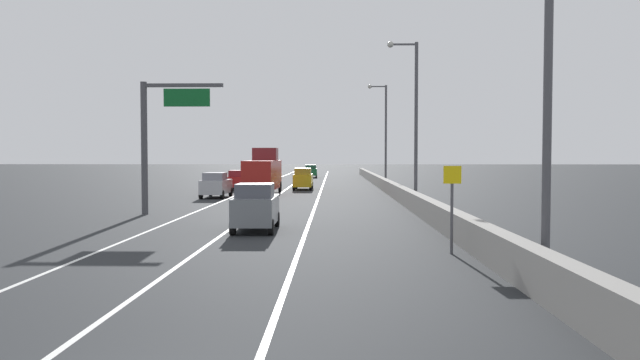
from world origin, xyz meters
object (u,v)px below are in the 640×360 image
Objects in this scene: car_red_4 at (239,180)px; lamp_post_right_third at (384,128)px; car_silver_1 at (216,185)px; car_gray_3 at (256,207)px; speed_advisory_sign at (452,202)px; lamp_post_right_near at (540,44)px; box_truck at (263,173)px; car_green_0 at (311,171)px; overhead_sign_gantry at (157,131)px; lamp_post_right_second at (413,112)px; car_yellow_2 at (303,179)px.

lamp_post_right_third is at bearing 30.21° from car_red_4.
car_gray_3 is at bearing -74.25° from car_silver_1.
speed_advisory_sign is 0.27× the size of lamp_post_right_near.
lamp_post_right_third reaches higher than box_truck.
car_gray_3 is at bearing -102.58° from lamp_post_right_third.
car_green_0 is 40.67m from box_truck.
lamp_post_right_near is 2.61× the size of car_silver_1.
overhead_sign_gantry is 0.92× the size of box_truck.
car_silver_1 is (-14.85, 5.73, -5.38)m from lamp_post_right_second.
car_red_4 is (-14.84, -8.64, -5.42)m from lamp_post_right_third.
lamp_post_right_second is 19.90m from car_yellow_2.
speed_advisory_sign reaches higher than car_red_4.
box_truck is at bearing -126.70° from lamp_post_right_third.
lamp_post_right_near reaches higher than car_gray_3.
lamp_post_right_near is 76.14m from car_green_0.
car_silver_1 is at bearing 115.82° from lamp_post_right_near.
car_silver_1 is at bearing 105.75° from car_gray_3.
speed_advisory_sign is 71.97m from car_green_0.
lamp_post_right_third is at bearing 64.97° from overhead_sign_gantry.
car_red_4 is (-5.81, 31.82, -0.09)m from car_gray_3.
lamp_post_right_third reaches higher than car_red_4.
car_green_0 is 65.42m from car_gray_3.
car_silver_1 is (-14.97, 30.95, -5.38)m from lamp_post_right_near.
overhead_sign_gantry is 10.37m from car_gray_3.
lamp_post_right_third is 41.80m from car_gray_3.
car_green_0 is at bearing 109.98° from lamp_post_right_third.
lamp_post_right_third is 1.38× the size of box_truck.
lamp_post_right_near reaches higher than overhead_sign_gantry.
speed_advisory_sign is (13.99, -13.32, -2.96)m from overhead_sign_gantry.
car_green_0 is (6.47, 58.24, -3.75)m from overhead_sign_gantry.
car_green_0 is (-9.07, 24.96, -5.40)m from lamp_post_right_third.
overhead_sign_gantry is 58.72m from car_green_0.
car_green_0 is (-7.53, 71.57, -0.79)m from speed_advisory_sign.
car_yellow_2 reaches higher than car_gray_3.
car_green_0 reaches higher than car_red_4.
box_truck is at bearing 108.53° from lamp_post_right_near.
overhead_sign_gantry is 24.94m from car_red_4.
car_red_4 is (-6.27, -0.62, -0.10)m from car_yellow_2.
overhead_sign_gantry is at bearing 136.40° from speed_advisory_sign.
lamp_post_right_second reaches higher than car_red_4.
lamp_post_right_near is at bearing -78.54° from car_yellow_2.
car_gray_3 is (-8.93, -15.24, -5.33)m from lamp_post_right_second.
overhead_sign_gantry is 19.55m from speed_advisory_sign.
speed_advisory_sign is 39.23m from car_yellow_2.
overhead_sign_gantry is 2.50× the size of speed_advisory_sign.
car_red_4 is at bearing -174.34° from car_yellow_2.
car_green_0 is 34.09m from car_red_4.
lamp_post_right_second is 16.80m from car_silver_1.
car_yellow_2 is 1.16× the size of car_gray_3.
box_truck is (3.90, 17.66, -2.89)m from overhead_sign_gantry.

